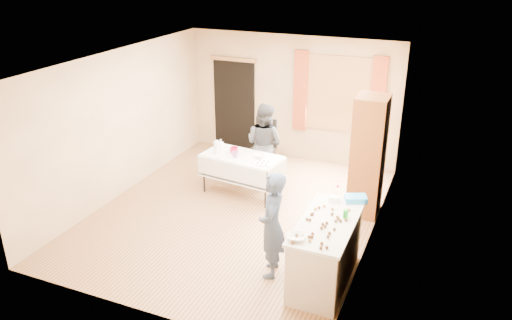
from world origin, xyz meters
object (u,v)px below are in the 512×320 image
at_px(cabinet, 368,157).
at_px(woman, 264,144).
at_px(counter, 325,252).
at_px(chair, 262,157).
at_px(party_table, 242,171).
at_px(girl, 272,225).

xyz_separation_m(cabinet, woman, (-2.02, 0.47, -0.24)).
height_order(counter, woman, woman).
height_order(counter, chair, chair).
height_order(counter, party_table, counter).
bearing_deg(chair, girl, -61.88).
relative_size(chair, woman, 0.70).
distance_m(cabinet, counter, 2.21).
relative_size(counter, girl, 0.98).
relative_size(party_table, woman, 0.97).
height_order(cabinet, girl, cabinet).
xyz_separation_m(counter, girl, (-0.72, -0.11, 0.30)).
bearing_deg(party_table, chair, 97.61).
bearing_deg(party_table, cabinet, 10.95).
height_order(cabinet, woman, cabinet).
bearing_deg(party_table, counter, -36.39).
bearing_deg(counter, girl, -171.14).
distance_m(cabinet, girl, 2.40).
bearing_deg(party_table, woman, 80.94).
relative_size(chair, girl, 0.73).
bearing_deg(cabinet, party_table, -176.00).
height_order(counter, girl, girl).
distance_m(cabinet, woman, 2.09).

